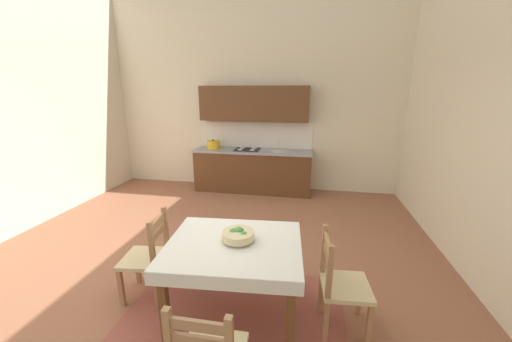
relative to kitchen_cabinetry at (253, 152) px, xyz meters
The scene contains 8 objects.
ground_plane 3.09m from the kitchen_cabinetry, 91.07° to the right, with size 6.70×7.04×0.10m, color #935B42.
wall_back 1.29m from the kitchen_cabinetry, 99.40° to the left, with size 6.70×0.12×4.21m, color beige.
area_rug 3.81m from the kitchen_cabinetry, 81.80° to the right, with size 2.10×1.60×0.01m, color #964C40.
kitchen_cabinetry is the anchor object (origin of this frame).
dining_table 3.62m from the kitchen_cabinetry, 81.57° to the right, with size 1.31×1.10×0.75m.
dining_chair_tv_side 3.54m from the kitchen_cabinetry, 96.73° to the right, with size 0.47×0.47×0.93m.
dining_chair_window_side 3.90m from the kitchen_cabinetry, 67.21° to the right, with size 0.45×0.45×0.93m.
fruit_bowl 3.57m from the kitchen_cabinetry, 80.96° to the right, with size 0.30×0.30×0.12m.
Camera 1 is at (1.22, -2.89, 2.10)m, focal length 20.05 mm.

